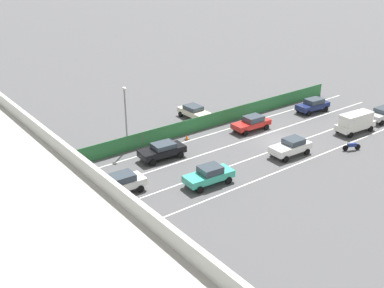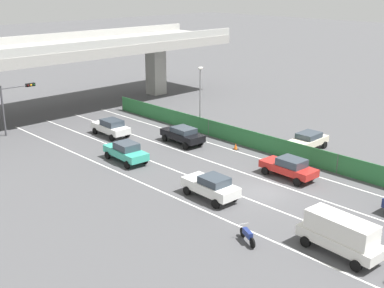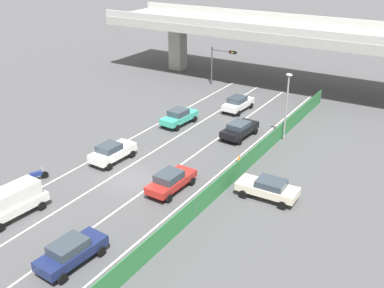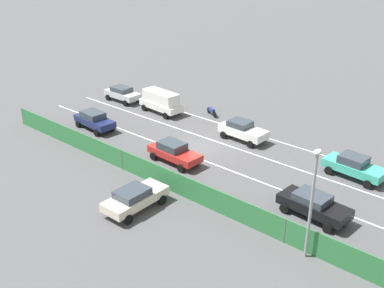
{
  "view_description": "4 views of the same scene",
  "coord_description": "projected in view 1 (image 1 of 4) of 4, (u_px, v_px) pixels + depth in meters",
  "views": [
    {
      "loc": [
        -31.32,
        35.18,
        19.81
      ],
      "look_at": [
        2.17,
        9.64,
        1.27
      ],
      "focal_mm": 44.23,
      "sensor_mm": 36.0,
      "label": 1
    },
    {
      "loc": [
        -26.91,
        -20.45,
        14.6
      ],
      "look_at": [
        0.31,
        7.76,
        1.72
      ],
      "focal_mm": 46.79,
      "sensor_mm": 36.0,
      "label": 2
    },
    {
      "loc": [
        20.73,
        -24.65,
        17.64
      ],
      "look_at": [
        2.42,
        5.16,
        1.79
      ],
      "focal_mm": 42.53,
      "sensor_mm": 36.0,
      "label": 3
    },
    {
      "loc": [
        27.39,
        22.96,
        16.37
      ],
      "look_at": [
        2.14,
        0.95,
        1.28
      ],
      "focal_mm": 43.42,
      "sensor_mm": 36.0,
      "label": 4
    }
  ],
  "objects": [
    {
      "name": "ground_plane",
      "position": [
        276.0,
        139.0,
        50.3
      ],
      "size": [
        300.0,
        300.0,
        0.0
      ],
      "primitive_type": "plane",
      "color": "#4C4C4F"
    },
    {
      "name": "car_sedan_white",
      "position": [
        291.0,
        146.0,
        46.32
      ],
      "size": [
        2.15,
        4.39,
        1.7
      ],
      "color": "white",
      "rests_on": "ground"
    },
    {
      "name": "lane_line_mid_left",
      "position": [
        252.0,
        158.0,
        46.08
      ],
      "size": [
        0.14,
        46.52,
        0.01
      ],
      "primitive_type": "cube",
      "color": "silver",
      "rests_on": "ground"
    },
    {
      "name": "car_taxi_teal",
      "position": [
        209.0,
        175.0,
        40.84
      ],
      "size": [
        2.23,
        4.58,
        1.69
      ],
      "color": "teal",
      "rests_on": "ground"
    },
    {
      "name": "lane_line_left_edge",
      "position": [
        279.0,
        171.0,
        43.48
      ],
      "size": [
        0.14,
        46.52,
        0.01
      ],
      "primitive_type": "cube",
      "color": "silver",
      "rests_on": "ground"
    },
    {
      "name": "traffic_light",
      "position": [
        65.0,
        216.0,
        29.9
      ],
      "size": [
        3.58,
        0.45,
        4.97
      ],
      "color": "#47474C",
      "rests_on": "ground"
    },
    {
      "name": "car_hatchback_white",
      "position": [
        120.0,
        183.0,
        39.45
      ],
      "size": [
        2.14,
        4.5,
        1.68
      ],
      "color": "silver",
      "rests_on": "ground"
    },
    {
      "name": "motorcycle",
      "position": [
        352.0,
        146.0,
        47.58
      ],
      "size": [
        0.98,
        1.81,
        0.93
      ],
      "color": "black",
      "rests_on": "ground"
    },
    {
      "name": "car_sedan_black",
      "position": [
        162.0,
        150.0,
        45.64
      ],
      "size": [
        2.31,
        4.68,
        1.57
      ],
      "color": "black",
      "rests_on": "ground"
    },
    {
      "name": "car_van_white",
      "position": [
        356.0,
        122.0,
        51.67
      ],
      "size": [
        2.25,
        4.98,
        2.21
      ],
      "color": "silver",
      "rests_on": "ground"
    },
    {
      "name": "car_sedan_red",
      "position": [
        252.0,
        123.0,
        52.34
      ],
      "size": [
        2.11,
        4.58,
        1.63
      ],
      "color": "red",
      "rests_on": "ground"
    },
    {
      "name": "parked_sedan_cream",
      "position": [
        194.0,
        112.0,
        55.68
      ],
      "size": [
        4.53,
        2.12,
        1.56
      ],
      "color": "beige",
      "rests_on": "ground"
    },
    {
      "name": "car_sedan_navy",
      "position": [
        313.0,
        105.0,
        57.87
      ],
      "size": [
        2.18,
        4.48,
        1.65
      ],
      "color": "navy",
      "rests_on": "ground"
    },
    {
      "name": "traffic_cone",
      "position": [
        187.0,
        137.0,
        50.08
      ],
      "size": [
        0.47,
        0.47,
        0.6
      ],
      "color": "orange",
      "rests_on": "ground"
    },
    {
      "name": "lane_line_mid_right",
      "position": [
        228.0,
        146.0,
        48.67
      ],
      "size": [
        0.14,
        46.52,
        0.01
      ],
      "primitive_type": "cube",
      "color": "silver",
      "rests_on": "ground"
    },
    {
      "name": "street_lamp",
      "position": [
        126.0,
        112.0,
        46.32
      ],
      "size": [
        0.6,
        0.36,
        6.57
      ],
      "color": "gray",
      "rests_on": "ground"
    },
    {
      "name": "green_fence",
      "position": [
        197.0,
        124.0,
        52.17
      ],
      "size": [
        0.1,
        42.62,
        1.61
      ],
      "color": "#2D753D",
      "rests_on": "ground"
    },
    {
      "name": "lane_line_right_edge",
      "position": [
        206.0,
        135.0,
        51.27
      ],
      "size": [
        0.14,
        46.52,
        0.01
      ],
      "primitive_type": "cube",
      "color": "silver",
      "rests_on": "ground"
    },
    {
      "name": "car_sedan_silver",
      "position": [
        383.0,
        113.0,
        55.09
      ],
      "size": [
        2.01,
        4.22,
        1.56
      ],
      "color": "#B7BABC",
      "rests_on": "ground"
    }
  ]
}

